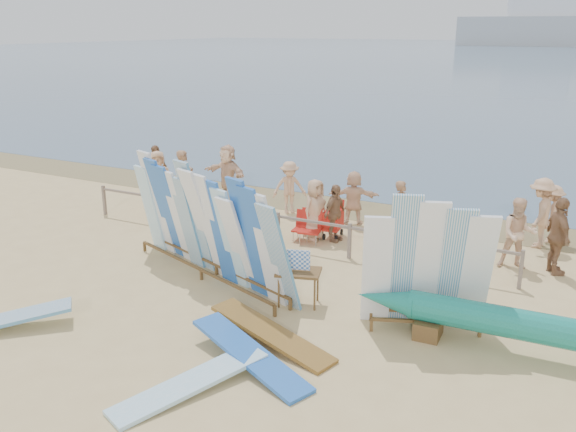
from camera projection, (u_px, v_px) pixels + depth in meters
The scene contains 29 objects.
ground at pixel (214, 287), 13.45m from camera, with size 160.00×160.00×0.00m, color tan.
ocean at pixel (574, 55), 121.88m from camera, with size 320.00×240.00×0.02m, color #405872.
wet_sand_strip at pixel (340, 205), 19.54m from camera, with size 40.00×2.60×0.01m, color olive.
distant_ship at pixel (541, 27), 169.62m from camera, with size 45.00×8.00×14.00m.
fence at pixel (278, 222), 15.80m from camera, with size 12.08×0.08×0.90m.
main_surfboard_rack at pixel (207, 227), 13.60m from camera, with size 5.27×2.42×2.70m.
side_surfboard_rack at pixel (428, 268), 11.23m from camera, with size 2.44×1.48×2.73m.
outrigger_canoe at pixel (527, 328), 10.45m from camera, with size 6.13×0.75×0.87m.
vendor_table at pixel (298, 286), 12.50m from camera, with size 1.04×0.86×1.19m.
flat_board_d at pixel (250, 365), 10.35m from camera, with size 0.56×2.70×0.07m, color blue.
flat_board_c at pixel (271, 342), 11.08m from camera, with size 0.56×2.70×0.07m, color brown.
flat_board_b at pixel (191, 389), 9.65m from camera, with size 0.56×2.70×0.07m, color #8FC9E5.
beach_chair_left at pixel (310, 233), 16.15m from camera, with size 0.65×0.67×0.88m.
beach_chair_right at pixel (303, 231), 16.35m from camera, with size 0.55×0.56×0.78m.
stroller at pixel (333, 223), 16.48m from camera, with size 0.59×0.79×1.00m.
beachgoer_8 at pixel (519, 234), 14.26m from camera, with size 0.83×0.40×1.71m, color beige.
beachgoer_3 at pixel (289, 187), 18.54m from camera, with size 1.04×0.43×1.61m, color tan.
beachgoer_1 at pixel (185, 181), 18.76m from camera, with size 0.69×0.38×1.90m, color #8C6042.
beachgoer_5 at pixel (354, 198), 17.49m from camera, with size 1.46×0.47×1.58m, color beige.
beachgoer_10 at pixel (558, 236), 13.90m from camera, with size 1.07×0.46×1.83m, color #8C6042.
beachgoer_extra_0 at pixel (541, 213), 15.63m from camera, with size 1.18×0.49×1.83m, color tan.
beachgoer_2 at pixel (189, 192), 18.18m from camera, with size 0.75×0.36×1.55m, color beige.
beachgoer_extra_1 at pixel (157, 170), 20.54m from camera, with size 1.00×0.43×1.71m, color #8C6042.
beachgoer_6 at pixel (315, 210), 16.23m from camera, with size 0.81×0.39×1.65m, color tan.
beachgoer_11 at pixel (228, 174), 19.63m from camera, with size 1.76×0.57×1.90m, color beige.
beachgoer_0 at pixel (159, 180), 18.89m from camera, with size 0.90×0.43×1.85m, color tan.
beachgoer_9 at pixel (552, 214), 16.03m from camera, with size 1.00×0.41×1.55m, color tan.
beachgoer_4 at pixel (335, 213), 16.09m from camera, with size 0.91×0.39×1.55m, color #8C6042.
beachgoer_7 at pixel (401, 210), 16.28m from camera, with size 0.58×0.32×1.60m, color #8C6042.
Camera 1 is at (7.15, -10.22, 5.51)m, focal length 38.00 mm.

